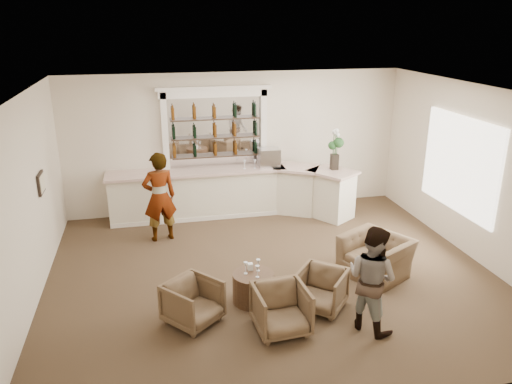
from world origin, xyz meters
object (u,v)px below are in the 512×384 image
armchair_center (281,309)px  cocktail_table (253,287)px  guest (372,278)px  sommelier (159,197)px  espresso_machine (269,157)px  flower_vase (335,147)px  bar_counter (234,192)px  armchair_left (193,302)px  armchair_right (321,290)px  armchair_far (376,256)px

armchair_center → cocktail_table: bearing=100.5°
guest → armchair_center: guest is taller
sommelier → espresso_machine: sommelier is taller
armchair_center → flower_vase: (2.41, 4.24, 1.32)m
bar_counter → armchair_left: (-1.39, -4.24, -0.23)m
cocktail_table → armchair_left: bearing=-158.7°
armchair_right → armchair_far: armchair_far is taller
armchair_left → espresso_machine: (2.26, 4.32, 1.01)m
armchair_left → armchair_far: 3.49m
sommelier → armchair_right: (2.39, -3.27, -0.62)m
bar_counter → flower_vase: (2.28, -0.50, 1.10)m
cocktail_table → sommelier: (-1.37, 2.82, 0.70)m
sommelier → armchair_center: size_ratio=2.41×
armchair_far → espresso_machine: bearing=168.8°
sommelier → guest: (2.92, -3.92, -0.13)m
armchair_left → armchair_center: bearing=-62.0°
flower_vase → armchair_center: bearing=-119.6°
armchair_center → armchair_right: bearing=26.5°
armchair_center → armchair_right: 0.91m
espresso_machine → armchair_left: bearing=-116.1°
armchair_right → flower_vase: flower_vase is taller
bar_counter → armchair_center: 4.75m
guest → armchair_right: 0.97m
armchair_left → armchair_center: 1.35m
armchair_right → cocktail_table: bearing=-164.0°
bar_counter → guest: 5.09m
cocktail_table → armchair_left: size_ratio=0.91×
cocktail_table → guest: size_ratio=0.42×
guest → armchair_far: guest is taller
bar_counter → armchair_left: bearing=-108.1°
sommelier → flower_vase: flower_vase is taller
armchair_far → flower_vase: size_ratio=1.17×
armchair_far → espresso_machine: (-1.14, 3.51, 0.99)m
armchair_far → espresso_machine: size_ratio=2.30×
espresso_machine → bar_counter: bearing=-173.2°
armchair_center → flower_vase: size_ratio=0.83×
armchair_center → armchair_far: size_ratio=0.71×
sommelier → guest: size_ratio=1.15×
espresso_machine → armchair_far: bearing=-70.6°
bar_counter → guest: guest is taller
armchair_left → flower_vase: size_ratio=0.79×
armchair_right → armchair_far: 1.60m
armchair_center → armchair_far: 2.51m
espresso_machine → flower_vase: (1.41, -0.58, 0.32)m
espresso_machine → flower_vase: 1.56m
cocktail_table → armchair_right: bearing=-24.0°
cocktail_table → sommelier: sommelier is taller
bar_counter → sommelier: size_ratio=3.01×
bar_counter → armchair_right: size_ratio=7.75×
sommelier → guest: sommelier is taller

